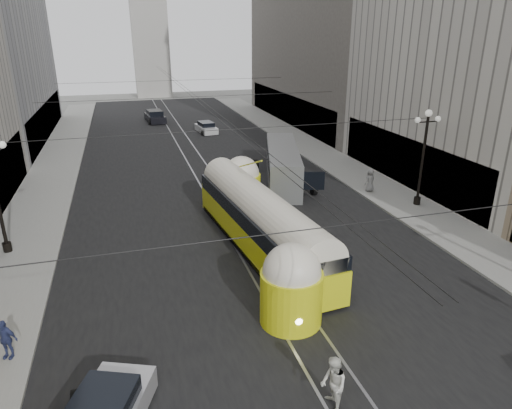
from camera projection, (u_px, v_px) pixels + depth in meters
road at (197, 164)px, 40.71m from camera, size 20.00×85.00×0.02m
sidewalk_left at (57, 164)px, 40.67m from camera, size 4.00×72.00×0.15m
sidewalk_right at (307, 146)px, 46.97m from camera, size 4.00×72.00×0.15m
rail_left at (189, 165)px, 40.52m from camera, size 0.12×85.00×0.04m
rail_right at (206, 164)px, 40.91m from camera, size 0.12×85.00×0.04m
distant_tower at (147, 7)px, 77.96m from camera, size 6.00×6.00×31.36m
lamppost_right_mid at (424, 153)px, 29.68m from camera, size 1.86×0.44×6.37m
catenary at (198, 99)px, 37.74m from camera, size 25.00×72.00×0.23m
streetcar at (260, 220)px, 24.31m from camera, size 3.97×15.93×3.50m
city_bus at (283, 163)px, 35.56m from camera, size 5.23×11.20×2.75m
sedan_white_far at (206, 128)px, 53.22m from camera, size 2.16×4.18×1.26m
sedan_dark_far at (155, 117)px, 59.37m from camera, size 2.52×5.04×1.53m
pedestrian_crossing_b at (333, 385)px, 14.07m from camera, size 0.84×1.01×1.89m
pedestrian_sidewalk_right at (370, 180)px, 33.17m from camera, size 0.94×0.75×1.69m
pedestrian_sidewalk_left at (5, 339)px, 16.19m from camera, size 1.02×0.81×1.53m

